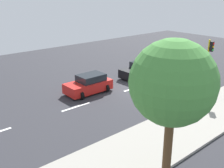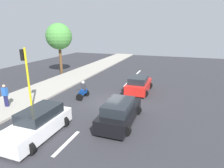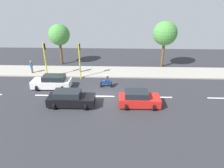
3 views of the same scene
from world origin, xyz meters
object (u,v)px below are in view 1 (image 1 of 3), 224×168
car_black (142,69)px  car_red (89,84)px  motorcycle (153,89)px  street_tree_south (173,84)px  car_white (192,72)px  traffic_light_midblock (209,60)px

car_black → car_red: size_ratio=1.15×
motorcycle → street_tree_south: street_tree_south is taller
motorcycle → street_tree_south: bearing=-46.4°
car_black → car_white: size_ratio=1.03×
car_black → motorcycle: (4.25, -3.17, -0.07)m
car_black → car_white: same height
car_white → car_red: bearing=-111.0°
car_black → motorcycle: bearing=-36.7°
car_white → motorcycle: 6.12m
traffic_light_midblock → car_white: bearing=137.9°
traffic_light_midblock → street_tree_south: (4.83, -11.09, 1.86)m
car_black → street_tree_south: 16.40m
car_white → street_tree_south: size_ratio=0.66×
car_black → car_white: (3.77, 2.94, -0.00)m
traffic_light_midblock → motorcycle: bearing=-126.4°
car_red → car_black: bearing=91.4°
motorcycle → car_black: bearing=143.3°
car_black → traffic_light_midblock: 7.12m
car_red → traffic_light_midblock: traffic_light_midblock is taller
car_black → car_red: (0.16, -6.47, -0.00)m
car_black → traffic_light_midblock: bearing=2.0°
motorcycle → street_tree_south: 11.41m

